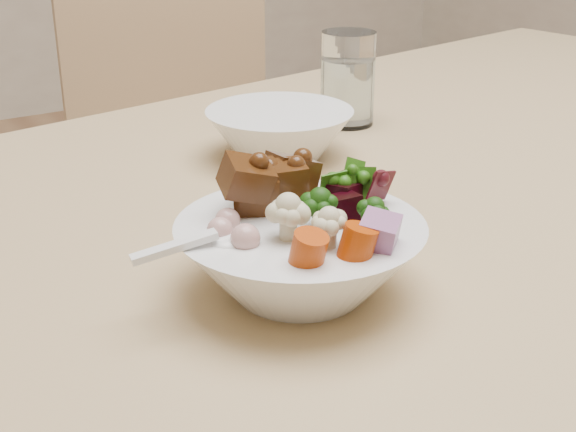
{
  "coord_description": "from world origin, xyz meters",
  "views": [
    {
      "loc": [
        -0.76,
        -0.66,
        1.03
      ],
      "look_at": [
        -0.46,
        -0.19,
        0.79
      ],
      "focal_mm": 50.0,
      "sensor_mm": 36.0,
      "label": 1
    }
  ],
  "objects": [
    {
      "name": "soup_spoon",
      "position": [
        -0.52,
        -0.19,
        0.78
      ],
      "size": [
        0.09,
        0.03,
        0.02
      ],
      "rotation": [
        0.0,
        0.0,
        -0.17
      ],
      "color": "white",
      "rests_on": "food_bowl"
    },
    {
      "name": "side_bowl",
      "position": [
        -0.3,
        0.09,
        0.75
      ],
      "size": [
        0.17,
        0.17,
        0.06
      ],
      "primitive_type": null,
      "color": "white",
      "rests_on": "dining_table"
    },
    {
      "name": "water_glass",
      "position": [
        -0.15,
        0.16,
        0.78
      ],
      "size": [
        0.07,
        0.07,
        0.12
      ],
      "color": "white",
      "rests_on": "dining_table"
    },
    {
      "name": "dining_table",
      "position": [
        -0.11,
        -0.01,
        0.65
      ],
      "size": [
        1.66,
        1.1,
        0.72
      ],
      "rotation": [
        0.0,
        0.0,
        0.16
      ],
      "color": "tan",
      "rests_on": "ground"
    },
    {
      "name": "chair_far",
      "position": [
        -0.13,
        0.7,
        0.51
      ],
      "size": [
        0.47,
        0.47,
        0.9
      ],
      "rotation": [
        0.0,
        0.0,
        -0.16
      ],
      "color": "tan",
      "rests_on": "ground"
    },
    {
      "name": "food_bowl",
      "position": [
        -0.45,
        -0.19,
        0.76
      ],
      "size": [
        0.19,
        0.19,
        0.11
      ],
      "color": "white",
      "rests_on": "dining_table"
    }
  ]
}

